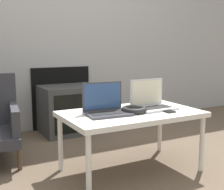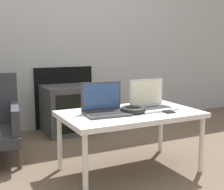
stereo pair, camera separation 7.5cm
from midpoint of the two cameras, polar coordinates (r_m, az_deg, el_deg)
The scene contains 8 objects.
ground_plane at distance 2.25m, azimuth 6.28°, elevation -15.88°, with size 14.00×14.00×0.00m, color brown.
wall_back at distance 3.65m, azimuth -10.03°, elevation 14.39°, with size 7.00×0.08×2.60m.
table at distance 2.32m, azimuth 2.62°, elevation -4.02°, with size 1.01×0.60×0.46m.
laptop_left at distance 2.23m, azimuth -2.09°, elevation -2.22°, with size 0.32×0.24×0.22m.
laptop_right at distance 2.43m, azimuth 6.36°, elevation -1.32°, with size 0.31×0.23×0.22m.
headphones at distance 2.29m, azimuth 3.13°, elevation -2.69°, with size 0.19×0.19×0.04m.
phone at distance 2.36m, azimuth 8.98°, elevation -2.84°, with size 0.07×0.15×0.01m.
tv at distance 3.42m, azimuth -8.44°, elevation -2.58°, with size 0.60×0.48×0.51m.
Camera 1 is at (-1.21, -1.64, 0.95)m, focal length 50.00 mm.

